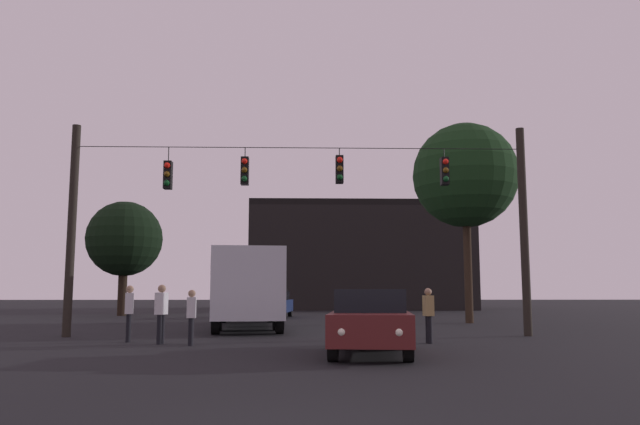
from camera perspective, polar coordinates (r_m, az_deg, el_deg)
ground_plane at (r=31.16m, az=-1.79°, el=-9.99°), size 168.00×168.00×0.00m
overhead_signal_span at (r=20.91m, az=-1.86°, el=-0.07°), size 15.50×0.44×7.09m
city_bus at (r=26.25m, az=-6.67°, el=-6.37°), size 3.53×11.19×3.00m
car_near_right at (r=14.83m, az=4.65°, el=-9.86°), size 2.26×4.48×1.52m
car_far_left at (r=36.03m, az=-4.27°, el=-8.34°), size 2.15×4.45×1.52m
pedestrian_crossing_left at (r=19.35m, az=-17.14°, el=-8.56°), size 0.32×0.41×1.65m
pedestrian_crossing_center at (r=18.36m, az=-14.39°, el=-8.71°), size 0.33×0.41×1.66m
pedestrian_crossing_right at (r=18.28m, az=9.94°, el=-9.03°), size 0.28×0.38×1.57m
pedestrian_near_bus at (r=17.66m, az=-11.74°, el=-9.15°), size 0.28×0.39×1.52m
corner_building at (r=54.95m, az=3.46°, el=-4.21°), size 18.19×12.39×8.81m
tree_left_silhouette at (r=40.56m, az=-17.54°, el=-2.35°), size 4.67×4.67×7.09m
tree_behind_building at (r=30.85m, az=13.20°, el=3.31°), size 5.06×5.06×9.59m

